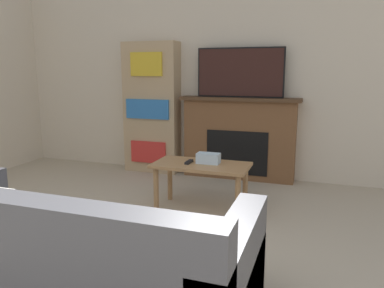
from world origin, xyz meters
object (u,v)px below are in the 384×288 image
(couch, at_px, (61,267))
(bookshelf, at_px, (152,108))
(fireplace, at_px, (239,138))
(tv, at_px, (240,73))
(coffee_table, at_px, (201,171))

(couch, relative_size, bookshelf, 1.23)
(fireplace, bearing_deg, bookshelf, -178.90)
(bookshelf, bearing_deg, fireplace, 1.10)
(fireplace, relative_size, couch, 0.71)
(tv, bearing_deg, coffee_table, -95.27)
(fireplace, bearing_deg, coffee_table, -95.19)
(couch, bearing_deg, coffee_table, 81.67)
(fireplace, relative_size, coffee_table, 1.61)
(couch, distance_m, coffee_table, 1.79)
(tv, height_order, couch, tv)
(coffee_table, bearing_deg, tv, 84.73)
(coffee_table, xyz_separation_m, bookshelf, (-1.07, 1.19, 0.46))
(coffee_table, bearing_deg, bookshelf, 131.99)
(tv, relative_size, bookshelf, 0.62)
(couch, xyz_separation_m, bookshelf, (-0.81, 2.95, 0.58))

